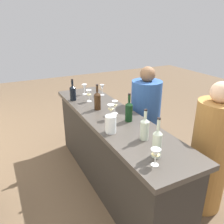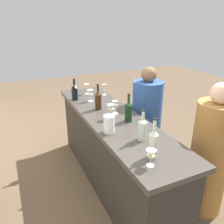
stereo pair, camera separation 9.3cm
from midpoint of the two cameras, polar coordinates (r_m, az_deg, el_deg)
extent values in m
plane|color=brown|center=(3.12, 0.89, -16.89)|extent=(12.00, 12.00, 0.00)
cube|color=#2A2723|center=(2.87, 0.94, -10.05)|extent=(2.36, 0.53, 0.88)
cube|color=#3D3833|center=(2.65, 1.00, -1.51)|extent=(2.44, 0.61, 0.05)
cylinder|color=#B7C6B2|center=(1.87, 11.54, -8.32)|extent=(0.08, 0.08, 0.20)
cone|color=#B7C6B2|center=(1.81, 11.83, -5.00)|extent=(0.08, 0.08, 0.04)
cylinder|color=#B7C6B2|center=(1.79, 11.98, -3.21)|extent=(0.03, 0.03, 0.09)
cylinder|color=black|center=(1.77, 12.11, -1.78)|extent=(0.03, 0.03, 0.01)
cylinder|color=#B7C6B2|center=(2.12, 8.77, -4.69)|extent=(0.08, 0.08, 0.18)
cone|color=#B7C6B2|center=(2.08, 8.93, -2.10)|extent=(0.08, 0.08, 0.03)
cylinder|color=#B7C6B2|center=(2.06, 9.02, -0.72)|extent=(0.03, 0.03, 0.07)
cylinder|color=black|center=(2.04, 9.09, 0.39)|extent=(0.03, 0.03, 0.01)
cylinder|color=black|center=(2.48, 5.15, -0.30)|extent=(0.08, 0.08, 0.19)
cone|color=black|center=(2.44, 5.23, 2.10)|extent=(0.08, 0.08, 0.04)
cylinder|color=black|center=(2.42, 5.28, 3.37)|extent=(0.03, 0.03, 0.08)
cylinder|color=black|center=(2.41, 5.32, 4.38)|extent=(0.03, 0.03, 0.01)
cylinder|color=#331E0F|center=(2.81, -2.50, 2.50)|extent=(0.08, 0.08, 0.19)
cone|color=#331E0F|center=(2.77, -2.54, 4.68)|extent=(0.08, 0.08, 0.04)
cylinder|color=#331E0F|center=(2.76, -2.56, 5.82)|extent=(0.03, 0.03, 0.08)
cylinder|color=black|center=(2.74, -2.57, 6.73)|extent=(0.03, 0.03, 0.01)
cylinder|color=black|center=(3.18, -8.37, 4.53)|extent=(0.08, 0.08, 0.17)
cone|color=black|center=(3.15, -8.48, 6.33)|extent=(0.08, 0.08, 0.03)
cylinder|color=black|center=(3.14, -8.53, 7.27)|extent=(0.03, 0.03, 0.07)
cylinder|color=black|center=(3.13, -8.58, 8.02)|extent=(0.03, 0.03, 0.01)
cylinder|color=white|center=(3.37, -1.12, 4.28)|extent=(0.06, 0.06, 0.00)
cylinder|color=white|center=(3.36, -1.13, 4.85)|extent=(0.01, 0.01, 0.07)
cone|color=white|center=(3.34, -1.14, 6.10)|extent=(0.06, 0.06, 0.09)
cylinder|color=white|center=(2.70, 1.74, -0.39)|extent=(0.07, 0.07, 0.00)
cylinder|color=white|center=(2.69, 1.75, 0.42)|extent=(0.01, 0.01, 0.08)
cone|color=white|center=(2.66, 1.77, 1.97)|extent=(0.07, 0.07, 0.08)
cone|color=beige|center=(2.67, 1.77, 1.50)|extent=(0.06, 0.06, 0.03)
cylinder|color=white|center=(3.44, -5.46, 4.52)|extent=(0.07, 0.07, 0.00)
cylinder|color=white|center=(3.43, -5.48, 5.07)|extent=(0.01, 0.01, 0.07)
cone|color=white|center=(3.40, -5.52, 6.25)|extent=(0.07, 0.07, 0.08)
cylinder|color=white|center=(2.57, 0.70, -1.59)|extent=(0.06, 0.06, 0.00)
cylinder|color=white|center=(2.56, 0.70, -0.72)|extent=(0.01, 0.01, 0.08)
cone|color=white|center=(2.52, 0.71, 0.98)|extent=(0.08, 0.08, 0.08)
cone|color=beige|center=(2.53, 0.71, 0.50)|extent=(0.07, 0.07, 0.04)
cylinder|color=white|center=(3.13, -4.46, 2.75)|extent=(0.07, 0.07, 0.00)
cylinder|color=white|center=(3.11, -4.48, 3.40)|extent=(0.01, 0.01, 0.07)
cone|color=white|center=(3.09, -4.52, 4.77)|extent=(0.08, 0.08, 0.09)
cone|color=beige|center=(3.10, -4.50, 4.22)|extent=(0.07, 0.07, 0.02)
cylinder|color=white|center=(1.82, 10.90, -12.92)|extent=(0.06, 0.06, 0.00)
cylinder|color=white|center=(1.80, 10.98, -12.00)|extent=(0.01, 0.01, 0.07)
cone|color=white|center=(1.77, 11.14, -10.17)|extent=(0.08, 0.08, 0.07)
cone|color=beige|center=(1.78, 11.08, -10.79)|extent=(0.06, 0.06, 0.02)
cylinder|color=silver|center=(2.23, 0.48, -3.03)|extent=(0.11, 0.11, 0.18)
cylinder|color=#9E6B33|center=(2.64, 23.88, -10.66)|extent=(0.42, 0.42, 1.24)
sphere|color=#D8AD8C|center=(2.36, 26.52, 4.12)|extent=(0.20, 0.20, 0.20)
cylinder|color=#284C8C|center=(3.14, 9.22, -3.53)|extent=(0.50, 0.50, 1.24)
sphere|color=brown|center=(2.91, 10.07, 9.12)|extent=(0.19, 0.19, 0.19)
camera|label=1|loc=(0.05, -88.99, 0.41)|focal=36.95mm
camera|label=2|loc=(0.05, 91.01, -0.41)|focal=36.95mm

